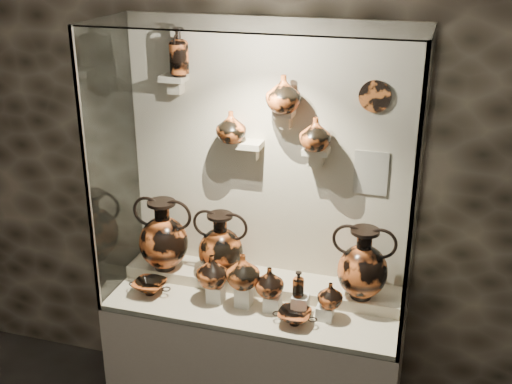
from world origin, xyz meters
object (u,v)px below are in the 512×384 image
jug_e (330,295)px  ovoid_vase_a (231,127)px  ovoid_vase_b (283,93)px  amphora_mid (221,244)px  jug_a (212,271)px  ovoid_vase_c (315,134)px  jug_b (243,271)px  kylix_left (150,286)px  amphora_right (363,263)px  amphora_left (163,235)px  jug_c (269,282)px  kylix_right (295,316)px  lekythos_tall (179,50)px  lekythos_small (299,283)px

jug_e → ovoid_vase_a: 1.08m
ovoid_vase_a → ovoid_vase_b: (0.30, -0.01, 0.21)m
amphora_mid → ovoid_vase_b: ovoid_vase_b is taller
jug_a → ovoid_vase_b: (0.34, 0.25, 0.99)m
jug_e → ovoid_vase_c: (-0.17, 0.25, 0.83)m
jug_b → kylix_left: (-0.57, -0.03, -0.18)m
amphora_mid → ovoid_vase_c: ovoid_vase_c is taller
amphora_right → kylix_left: bearing=-164.5°
amphora_left → amphora_mid: amphora_left is taller
amphora_left → jug_c: 0.74m
kylix_right → ovoid_vase_c: ovoid_vase_c is taller
kylix_right → amphora_left: bearing=-175.9°
kylix_right → lekythos_tall: 1.59m
jug_a → lekythos_small: lekythos_small is taller
jug_c → jug_e: (0.34, -0.00, -0.02)m
amphora_mid → jug_b: size_ratio=2.00×
lekythos_tall → ovoid_vase_a: 0.51m
kylix_left → ovoid_vase_b: ovoid_vase_b is taller
kylix_right → amphora_mid: bearing=172.4°
amphora_mid → jug_b: bearing=-21.3°
amphora_right → jug_a: bearing=-162.5°
lekythos_small → jug_e: bearing=17.0°
kylix_right → jug_a: bearing=-169.9°
kylix_left → jug_c: bearing=-9.7°
jug_b → kylix_left: size_ratio=0.81×
amphora_left → jug_a: amphora_left is taller
amphora_right → ovoid_vase_b: (-0.49, 0.07, 0.91)m
kylix_left → ovoid_vase_b: bearing=8.4°
jug_b → jug_c: size_ratio=1.16×
ovoid_vase_a → amphora_left: bearing=-146.0°
amphora_left → ovoid_vase_a: bearing=3.7°
jug_c → amphora_mid: bearing=147.0°
jug_a → lekythos_tall: bearing=110.1°
lekythos_tall → ovoid_vase_a: size_ratio=1.67×
jug_e → jug_b: bearing=157.1°
kylix_right → kylix_left: bearing=-163.2°
lekythos_tall → ovoid_vase_b: 0.63m
amphora_right → jug_a: size_ratio=2.21×
kylix_right → lekythos_tall: lekythos_tall is taller
jug_b → jug_e: size_ratio=1.38×
amphora_right → ovoid_vase_a: ovoid_vase_a is taller
kylix_right → ovoid_vase_c: size_ratio=1.30×
lekythos_tall → amphora_mid: bearing=-0.0°
kylix_right → ovoid_vase_b: (-0.17, 0.35, 1.14)m
ovoid_vase_a → kylix_right: bearing=-15.8°
kylix_right → ovoid_vase_b: size_ratio=1.18×
amphora_right → jug_e: (-0.15, -0.17, -0.13)m
lekythos_tall → ovoid_vase_a: bearing=16.9°
ovoid_vase_a → ovoid_vase_c: ovoid_vase_c is taller
jug_e → ovoid_vase_c: ovoid_vase_c is taller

